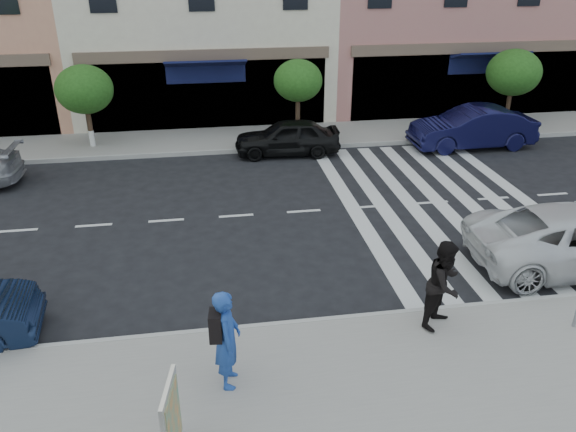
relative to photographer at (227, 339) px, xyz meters
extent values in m
plane|color=black|center=(0.63, 3.04, -1.08)|extent=(120.00, 120.00, 0.00)
cube|color=gray|center=(0.63, -0.71, -1.01)|extent=(60.00, 4.50, 0.15)
cube|color=gray|center=(0.63, 14.04, -1.01)|extent=(60.00, 3.00, 0.15)
cylinder|color=#473323|center=(-4.37, 13.84, -0.13)|extent=(0.18, 0.18, 1.60)
cylinder|color=silver|center=(-4.37, 13.84, -0.63)|extent=(0.20, 0.20, 0.60)
ellipsoid|color=#214B15|center=(-4.37, 13.84, 1.24)|extent=(2.10, 2.10, 1.79)
cylinder|color=#473323|center=(3.63, 13.84, -0.08)|extent=(0.18, 0.18, 1.71)
cylinder|color=silver|center=(3.63, 13.84, -0.63)|extent=(0.20, 0.20, 0.60)
ellipsoid|color=#214B15|center=(3.63, 13.84, 1.30)|extent=(1.90, 1.90, 1.62)
cylinder|color=#473323|center=(12.63, 13.84, -0.11)|extent=(0.18, 0.18, 1.65)
cylinder|color=silver|center=(12.63, 13.84, -0.63)|extent=(0.20, 0.20, 0.60)
ellipsoid|color=#214B15|center=(12.63, 13.84, 1.32)|extent=(2.20, 2.20, 1.87)
imported|color=#204495|center=(0.00, 0.00, 0.00)|extent=(0.52, 0.72, 1.86)
imported|color=black|center=(4.33, 1.04, 0.00)|extent=(1.15, 1.13, 1.86)
cube|color=beige|center=(-0.91, -1.54, -0.22)|extent=(0.21, 0.92, 1.42)
cube|color=#D88C3F|center=(-0.87, -1.55, -0.17)|extent=(0.14, 0.76, 1.09)
imported|color=black|center=(2.94, 12.14, -0.42)|extent=(3.97, 1.77, 1.32)
imported|color=black|center=(10.09, 11.82, -0.30)|extent=(4.77, 1.73, 1.56)
camera|label=1|loc=(-0.18, -7.71, 5.99)|focal=35.00mm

